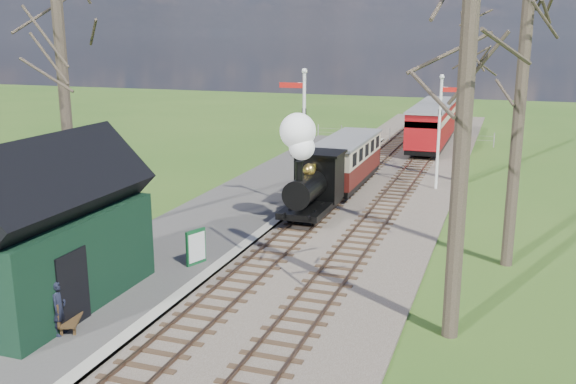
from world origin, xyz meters
name	(u,v)px	position (x,y,z in m)	size (l,w,h in m)	color
distant_hills	(445,241)	(1.40, 64.38, -16.21)	(114.40, 48.00, 22.02)	#385B23
ballast_bed	(376,185)	(1.30, 22.00, 0.05)	(8.00, 60.00, 0.10)	brown
track_near	(352,182)	(0.00, 22.00, 0.10)	(1.60, 60.00, 0.15)	brown
track_far	(402,186)	(2.60, 22.00, 0.10)	(1.60, 60.00, 0.15)	brown
platform	(226,216)	(-3.50, 14.00, 0.10)	(5.00, 44.00, 0.20)	#474442
coping_strip	(277,221)	(-1.20, 14.00, 0.10)	(0.40, 44.00, 0.21)	#B2AD9E
station_shed	(47,233)	(-4.30, 4.00, 2.27)	(3.25, 6.30, 4.78)	black
semaphore_near	(303,130)	(-0.77, 16.00, 3.62)	(1.22, 0.24, 6.22)	silver
semaphore_far	(441,124)	(4.37, 22.00, 3.35)	(1.22, 0.24, 5.72)	silver
bare_trees	(308,110)	(1.33, 10.10, 5.21)	(15.51, 22.39, 12.00)	#382D23
fence_line	(402,135)	(0.30, 36.00, 0.55)	(12.60, 0.08, 1.00)	slate
locomotive	(311,173)	(-0.01, 14.76, 2.07)	(1.80, 4.19, 4.49)	black
coach	(347,159)	(0.00, 20.82, 1.52)	(2.09, 7.18, 2.20)	black
red_carriage_a	(428,129)	(2.60, 31.69, 1.64)	(2.30, 5.69, 2.42)	black
red_carriage_b	(438,119)	(2.60, 37.19, 1.64)	(2.30, 5.69, 2.42)	black
sign_board	(196,247)	(-1.90, 8.14, 0.79)	(0.37, 0.78, 1.18)	#104B23
bench	(69,310)	(-2.95, 2.96, 0.60)	(1.01, 1.53, 0.85)	#4C341B
person	(59,308)	(-2.80, 2.41, 0.92)	(0.52, 0.34, 1.44)	black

